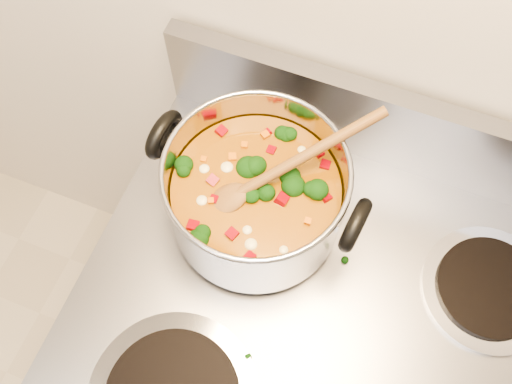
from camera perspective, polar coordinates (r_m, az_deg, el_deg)
electric_range at (r=1.28m, az=5.39°, el=-18.45°), size 0.77×0.69×1.08m
stockpot at (r=0.81m, az=-0.01°, el=-0.27°), size 0.32×0.26×0.15m
wooden_spoon at (r=0.78m, az=1.01°, el=1.42°), size 0.21×0.21×0.11m
cooktop_crumbs at (r=0.89m, az=3.97°, el=-0.94°), size 0.22×0.26×0.01m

